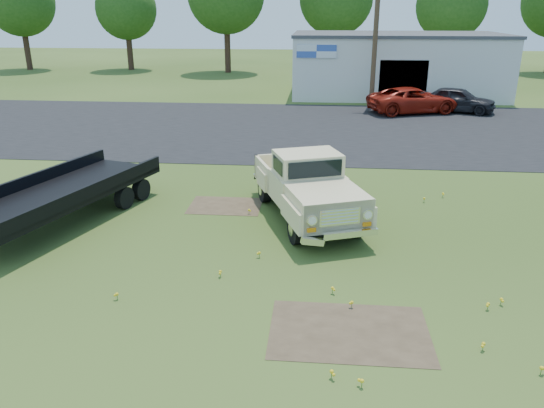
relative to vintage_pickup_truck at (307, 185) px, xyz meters
The scene contains 13 objects.
ground 2.98m from the vintage_pickup_truck, 100.61° to the right, with size 140.00×140.00×0.00m, color #304516.
asphalt_lot 12.28m from the vintage_pickup_truck, 92.43° to the left, with size 90.00×14.00×0.02m, color black.
dirt_patch_a 5.93m from the vintage_pickup_truck, 80.34° to the right, with size 3.00×2.00×0.01m, color #473825.
dirt_patch_b 2.80m from the vintage_pickup_truck, 163.79° to the left, with size 2.20×1.60×0.01m, color #473825.
commercial_building 24.86m from the vintage_pickup_truck, 77.25° to the left, with size 14.20×8.20×4.15m.
utility_pole_mid 19.88m from the vintage_pickup_truck, 79.74° to the left, with size 1.60×0.30×9.00m.
treeline_a 47.20m from the vintage_pickup_truck, 127.45° to the left, with size 6.40×6.40×9.52m.
treeline_b 42.74m from the vintage_pickup_truck, 115.84° to the left, with size 5.76×5.76×8.57m.
treeline_e 38.34m from the vintage_pickup_truck, 72.42° to the left, with size 6.08×6.08×9.04m.
vintage_pickup_truck is the anchor object (origin of this frame).
flatbed_trailer 7.00m from the vintage_pickup_truck, behind, with size 2.34×7.03×1.92m, color black, non-canonical shape.
red_pickup 17.96m from the vintage_pickup_truck, 71.59° to the left, with size 2.40×5.20×1.44m, color maroon.
dark_sedan 19.38m from the vintage_pickup_truck, 64.69° to the left, with size 1.70×4.23×1.44m, color black.
Camera 1 is at (0.81, -11.63, 5.73)m, focal length 35.00 mm.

